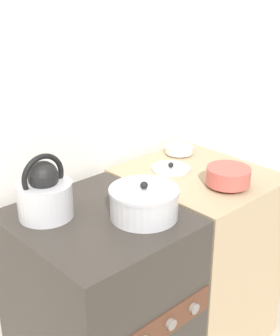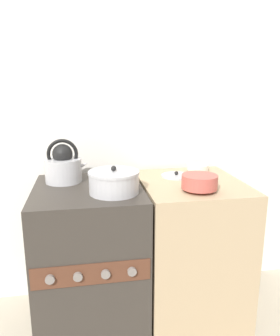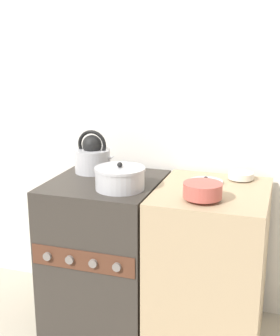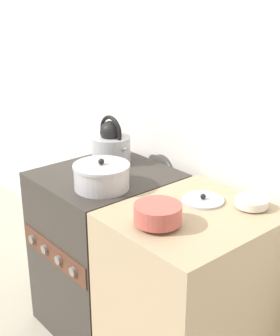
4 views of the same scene
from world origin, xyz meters
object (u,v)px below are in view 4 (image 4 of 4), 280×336
cooking_pot (102,176)px  small_ceramic_bowl (252,202)px  kettle (111,144)px  enamel_bowl (158,214)px  loose_pot_lid (203,200)px  stove (107,250)px

cooking_pot → small_ceramic_bowl: cooking_pot is taller
kettle → small_ceramic_bowl: 0.85m
kettle → cooking_pot: size_ratio=0.96×
enamel_bowl → loose_pot_lid: size_ratio=1.02×
enamel_bowl → small_ceramic_bowl: 0.43m
kettle → small_ceramic_bowl: kettle is taller
small_ceramic_bowl → loose_pot_lid: 0.21m
cooking_pot → small_ceramic_bowl: size_ratio=1.90×
kettle → enamel_bowl: size_ratio=1.35×
cooking_pot → kettle: bearing=135.9°
cooking_pot → stove: bearing=139.4°
loose_pot_lid → cooking_pot: bearing=-148.8°
small_ceramic_bowl → cooking_pot: bearing=-148.5°
kettle → cooking_pot: kettle is taller
kettle → loose_pot_lid: (0.67, -0.01, -0.08)m
small_ceramic_bowl → loose_pot_lid: (-0.17, -0.11, -0.02)m
stove → enamel_bowl: enamel_bowl is taller
enamel_bowl → small_ceramic_bowl: size_ratio=1.35×
kettle → enamel_bowl: kettle is taller
enamel_bowl → cooking_pot: bearing=173.0°
kettle → enamel_bowl: bearing=-23.7°
kettle → small_ceramic_bowl: (0.84, 0.10, -0.07)m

